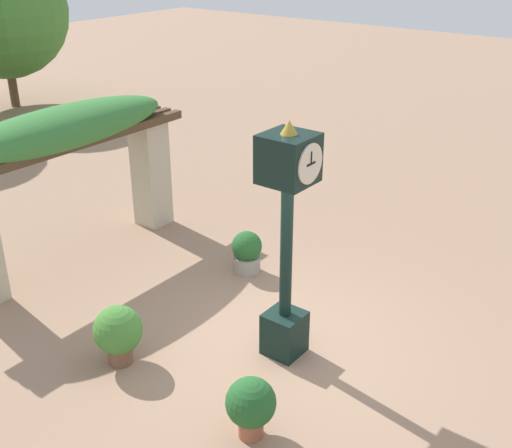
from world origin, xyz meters
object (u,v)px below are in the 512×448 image
at_px(potted_plant_near_right, 251,405).
at_px(potted_plant_near_left, 247,252).
at_px(pedestal_clock, 287,232).
at_px(potted_plant_far_left, 118,332).

bearing_deg(potted_plant_near_right, potted_plant_near_left, 38.74).
relative_size(pedestal_clock, potted_plant_near_right, 4.27).
bearing_deg(potted_plant_far_left, pedestal_clock, -46.77).
distance_m(potted_plant_near_left, potted_plant_near_right, 3.96).
bearing_deg(pedestal_clock, potted_plant_far_left, 133.23).
xyz_separation_m(pedestal_clock, potted_plant_near_left, (1.50, 1.84, -1.49)).
xyz_separation_m(potted_plant_near_left, potted_plant_near_right, (-3.09, -2.48, 0.07)).
bearing_deg(potted_plant_far_left, potted_plant_near_right, -90.71).
height_order(potted_plant_near_right, potted_plant_far_left, potted_plant_far_left).
relative_size(pedestal_clock, potted_plant_far_left, 3.91).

